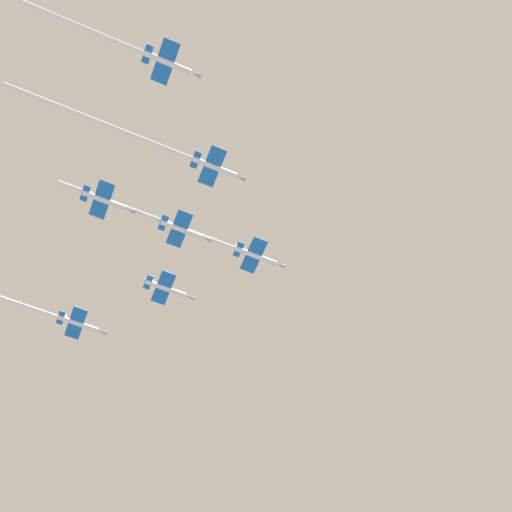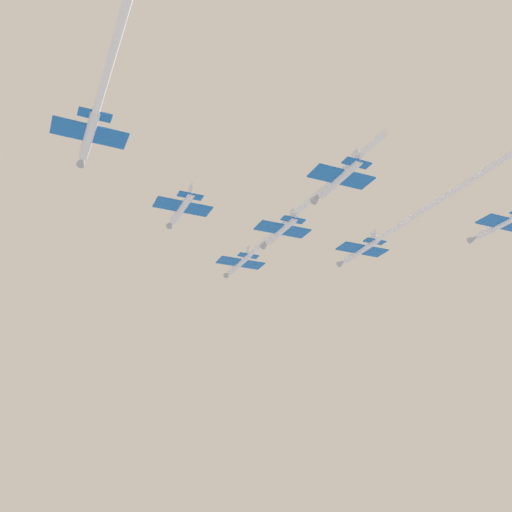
# 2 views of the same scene
# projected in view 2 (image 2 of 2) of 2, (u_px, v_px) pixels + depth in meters

# --- Properties ---
(jet_lead) EXTENTS (39.69, 44.61, 2.81)m
(jet_lead) POSITION_uv_depth(u_px,v_px,m) (270.00, 236.00, 104.61)
(jet_lead) COLOR white
(jet_port_inner) EXTENTS (10.87, 11.74, 2.81)m
(jet_port_inner) POSITION_uv_depth(u_px,v_px,m) (181.00, 209.00, 96.18)
(jet_port_inner) COLOR white
(jet_starboard_inner) EXTENTS (38.94, 43.77, 2.81)m
(jet_starboard_inner) POSITION_uv_depth(u_px,v_px,m) (408.00, 220.00, 96.20)
(jet_starboard_inner) COLOR white
(jet_port_outer) EXTENTS (10.87, 11.74, 2.81)m
(jet_port_outer) POSITION_uv_depth(u_px,v_px,m) (280.00, 231.00, 100.70)
(jet_port_outer) COLOR white
(jet_starboard_outer) EXTENTS (37.38, 42.00, 2.81)m
(jet_starboard_outer) POSITION_uv_depth(u_px,v_px,m) (108.00, 69.00, 62.03)
(jet_starboard_outer) COLOR white
(jet_port_trail) EXTENTS (10.87, 11.74, 2.81)m
(jet_port_trail) POSITION_uv_depth(u_px,v_px,m) (338.00, 179.00, 84.10)
(jet_port_trail) COLOR white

